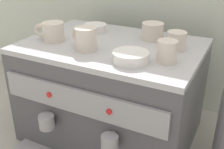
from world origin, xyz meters
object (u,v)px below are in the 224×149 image
object	(u,v)px
ceramic_cup_2	(85,39)
ceramic_cup_3	(167,51)
espresso_machine	(111,91)
ceramic_bowl_1	(131,57)
ceramic_bowl_0	(95,28)
ceramic_cup_1	(177,40)
ceramic_cup_0	(52,31)
milk_pitcher	(26,93)
ceramic_cup_4	(153,31)

from	to	relation	value
ceramic_cup_2	ceramic_cup_3	xyz separation A→B (m)	(0.28, 0.02, -0.00)
espresso_machine	ceramic_bowl_1	bearing A→B (deg)	-43.23
ceramic_bowl_0	ceramic_bowl_1	world-z (taller)	ceramic_bowl_1
ceramic_cup_2	ceramic_cup_3	world-z (taller)	ceramic_cup_2
ceramic_cup_1	espresso_machine	bearing A→B (deg)	-166.82
ceramic_cup_0	milk_pitcher	world-z (taller)	ceramic_cup_0
espresso_machine	ceramic_cup_3	size ratio (longest dim) A/B	6.48
ceramic_cup_0	ceramic_cup_4	size ratio (longest dim) A/B	1.00
milk_pitcher	ceramic_cup_0	bearing A→B (deg)	-15.86
espresso_machine	ceramic_cup_4	world-z (taller)	ceramic_cup_4
ceramic_cup_4	ceramic_cup_3	bearing A→B (deg)	-59.36
ceramic_bowl_0	milk_pitcher	world-z (taller)	ceramic_bowl_0
espresso_machine	milk_pitcher	xyz separation A→B (m)	(-0.48, 0.01, -0.14)
ceramic_cup_4	ceramic_bowl_0	bearing A→B (deg)	-177.35
ceramic_cup_2	ceramic_cup_4	distance (m)	0.28
ceramic_bowl_0	ceramic_cup_2	bearing A→B (deg)	-68.45
ceramic_bowl_1	milk_pitcher	world-z (taller)	ceramic_bowl_1
ceramic_cup_1	ceramic_bowl_1	xyz separation A→B (m)	(-0.10, -0.18, -0.02)
ceramic_cup_4	milk_pitcher	distance (m)	0.71
espresso_machine	ceramic_cup_4	size ratio (longest dim) A/B	5.46
espresso_machine	ceramic_cup_1	distance (m)	0.33
ceramic_bowl_1	ceramic_bowl_0	bearing A→B (deg)	138.43
ceramic_cup_3	ceramic_bowl_1	distance (m)	0.12
ceramic_cup_0	espresso_machine	bearing A→B (deg)	16.88
ceramic_cup_1	milk_pitcher	world-z (taller)	ceramic_cup_1
ceramic_cup_2	ceramic_bowl_0	distance (m)	0.22
ceramic_cup_3	ceramic_bowl_1	size ratio (longest dim) A/B	0.87
espresso_machine	milk_pitcher	world-z (taller)	espresso_machine
ceramic_cup_0	ceramic_cup_1	xyz separation A→B (m)	(0.45, 0.12, -0.00)
ceramic_cup_1	ceramic_cup_4	world-z (taller)	same
ceramic_cup_0	ceramic_cup_1	distance (m)	0.46
ceramic_bowl_1	milk_pitcher	xyz separation A→B (m)	(-0.61, 0.13, -0.35)
ceramic_bowl_1	ceramic_cup_0	bearing A→B (deg)	170.61
ceramic_cup_4	espresso_machine	bearing A→B (deg)	-133.28
ceramic_cup_1	ceramic_cup_2	xyz separation A→B (m)	(-0.28, -0.15, 0.01)
ceramic_cup_0	ceramic_bowl_0	bearing A→B (deg)	65.13
espresso_machine	ceramic_cup_3	world-z (taller)	ceramic_cup_3
espresso_machine	ceramic_bowl_1	xyz separation A→B (m)	(0.13, -0.12, 0.22)
ceramic_cup_2	ceramic_bowl_1	distance (m)	0.19
espresso_machine	ceramic_cup_2	distance (m)	0.26
ceramic_cup_2	ceramic_bowl_0	world-z (taller)	ceramic_cup_2
ceramic_cup_4	ceramic_bowl_1	world-z (taller)	ceramic_cup_4
ceramic_cup_1	ceramic_cup_4	size ratio (longest dim) A/B	0.86
ceramic_bowl_0	espresso_machine	bearing A→B (deg)	-39.86
ceramic_cup_0	ceramic_cup_2	distance (m)	0.17
ceramic_bowl_0	milk_pitcher	xyz separation A→B (m)	(-0.35, -0.10, -0.35)
ceramic_bowl_1	milk_pitcher	size ratio (longest dim) A/B	0.94
ceramic_cup_4	ceramic_bowl_0	distance (m)	0.25
ceramic_cup_1	ceramic_bowl_1	size ratio (longest dim) A/B	0.88
ceramic_bowl_1	ceramic_cup_3	bearing A→B (deg)	28.10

